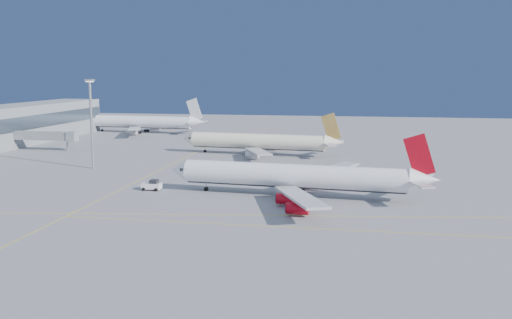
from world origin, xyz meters
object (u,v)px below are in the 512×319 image
(pushback_tug, at_px, (152,185))
(airliner_etihad, at_px, (261,142))
(airliner_virgin, at_px, (299,177))
(light_mast, at_px, (91,116))
(airliner_third, at_px, (143,122))

(pushback_tug, bearing_deg, airliner_etihad, 77.75)
(airliner_etihad, height_order, pushback_tug, airliner_etihad)
(airliner_virgin, relative_size, airliner_etihad, 1.08)
(light_mast, bearing_deg, airliner_third, 102.90)
(airliner_virgin, distance_m, light_mast, 68.97)
(airliner_etihad, bearing_deg, airliner_third, 143.40)
(airliner_etihad, relative_size, pushback_tug, 12.38)
(airliner_etihad, relative_size, light_mast, 2.20)
(airliner_etihad, distance_m, light_mast, 56.91)
(airliner_virgin, xyz_separation_m, airliner_third, (-84.51, 122.90, 0.36))
(airliner_virgin, relative_size, airliner_third, 1.01)
(airliner_third, bearing_deg, airliner_virgin, -50.47)
(airliner_virgin, xyz_separation_m, light_mast, (-62.55, 27.06, 10.60))
(light_mast, bearing_deg, airliner_etihad, 39.38)
(airliner_etihad, relative_size, airliner_third, 0.94)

